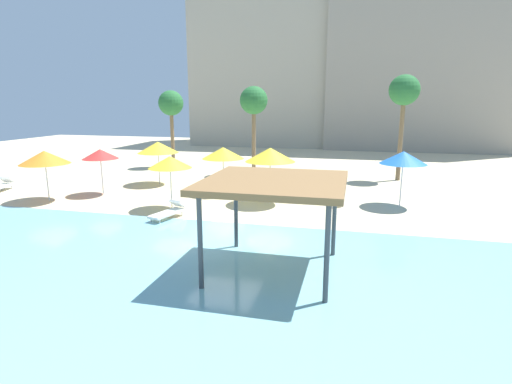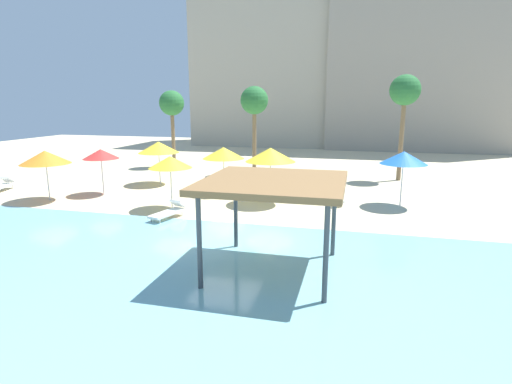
{
  "view_description": "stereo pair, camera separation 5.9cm",
  "coord_description": "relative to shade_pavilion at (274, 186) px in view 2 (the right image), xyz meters",
  "views": [
    {
      "loc": [
        4.69,
        -14.04,
        4.99
      ],
      "look_at": [
        0.75,
        2.0,
        1.3
      ],
      "focal_mm": 28.32,
      "sensor_mm": 36.0,
      "label": 1
    },
    {
      "loc": [
        4.75,
        -14.02,
        4.99
      ],
      "look_at": [
        0.75,
        2.0,
        1.3
      ],
      "focal_mm": 28.32,
      "sensor_mm": 36.0,
      "label": 2
    }
  ],
  "objects": [
    {
      "name": "ground_plane",
      "position": [
        -2.49,
        2.86,
        -2.64
      ],
      "size": [
        80.0,
        80.0,
        0.0
      ],
      "primitive_type": "plane",
      "color": "beige"
    },
    {
      "name": "lagoon_water",
      "position": [
        -2.49,
        -2.39,
        -2.62
      ],
      "size": [
        44.0,
        13.5,
        0.04
      ],
      "primitive_type": "cube",
      "color": "#7AB7C1",
      "rests_on": "ground"
    },
    {
      "name": "shade_pavilion",
      "position": [
        0.0,
        0.0,
        0.0
      ],
      "size": [
        4.03,
        4.03,
        2.82
      ],
      "color": "#42474C",
      "rests_on": "ground"
    },
    {
      "name": "beach_umbrella_yellow_1",
      "position": [
        -4.82,
        9.81,
        -0.38
      ],
      "size": [
        2.3,
        2.3,
        2.58
      ],
      "color": "silver",
      "rests_on": "ground"
    },
    {
      "name": "beach_umbrella_red_2",
      "position": [
        -11.21,
        7.95,
        -0.41
      ],
      "size": [
        1.92,
        1.92,
        2.5
      ],
      "color": "silver",
      "rests_on": "ground"
    },
    {
      "name": "beach_umbrella_yellow_3",
      "position": [
        -6.15,
        5.96,
        -0.39
      ],
      "size": [
        2.04,
        2.04,
        2.54
      ],
      "color": "silver",
      "rests_on": "ground"
    },
    {
      "name": "beach_umbrella_yellow_4",
      "position": [
        -1.84,
        8.16,
        -0.18
      ],
      "size": [
        2.48,
        2.48,
        2.8
      ],
      "color": "silver",
      "rests_on": "ground"
    },
    {
      "name": "beach_umbrella_orange_5",
      "position": [
        -13.04,
        5.95,
        -0.39
      ],
      "size": [
        2.45,
        2.45,
        2.59
      ],
      "color": "silver",
      "rests_on": "ground"
    },
    {
      "name": "beach_umbrella_yellow_6",
      "position": [
        -9.5,
        11.29,
        -0.36
      ],
      "size": [
        2.48,
        2.48,
        2.63
      ],
      "color": "silver",
      "rests_on": "ground"
    },
    {
      "name": "beach_umbrella_blue_7",
      "position": [
        4.47,
        9.14,
        -0.25
      ],
      "size": [
        2.22,
        2.22,
        2.69
      ],
      "color": "silver",
      "rests_on": "ground"
    },
    {
      "name": "lounge_chair_0",
      "position": [
        1.01,
        8.93,
        -2.31
      ],
      "size": [
        1.54,
        1.92,
        0.74
      ],
      "rotation": [
        0.0,
        0.0,
        -0.99
      ],
      "color": "white",
      "rests_on": "ground"
    },
    {
      "name": "lounge_chair_1",
      "position": [
        -5.54,
        4.45,
        -2.31
      ],
      "size": [
        1.08,
        1.99,
        0.74
      ],
      "rotation": [
        0.0,
        0.0,
        -1.84
      ],
      "color": "white",
      "rests_on": "ground"
    },
    {
      "name": "lounge_chair_2",
      "position": [
        -17.42,
        7.36,
        -2.31
      ],
      "size": [
        1.07,
        1.99,
        0.74
      ],
      "rotation": [
        0.0,
        0.0,
        -1.31
      ],
      "color": "white",
      "rests_on": "ground"
    },
    {
      "name": "palm_tree_0",
      "position": [
        5.0,
        16.19,
        2.9
      ],
      "size": [
        1.9,
        1.9,
        6.67
      ],
      "color": "brown",
      "rests_on": "ground"
    },
    {
      "name": "palm_tree_1",
      "position": [
        -4.68,
        16.13,
        2.32
      ],
      "size": [
        1.9,
        1.9,
        6.05
      ],
      "color": "brown",
      "rests_on": "ground"
    },
    {
      "name": "palm_tree_2",
      "position": [
        -11.62,
        17.83,
        2.14
      ],
      "size": [
        1.9,
        1.9,
        5.86
      ],
      "color": "brown",
      "rests_on": "ground"
    },
    {
      "name": "hotel_block_0",
      "position": [
        -7.25,
        37.68,
        6.31
      ],
      "size": [
        18.59,
        9.73,
        17.91
      ],
      "primitive_type": "cube",
      "color": "#B2A893",
      "rests_on": "ground"
    },
    {
      "name": "hotel_block_1",
      "position": [
        8.68,
        36.67,
        8.33
      ],
      "size": [
        19.54,
        9.31,
        21.93
      ],
      "primitive_type": "cube",
      "color": "#9E9384",
      "rests_on": "ground"
    }
  ]
}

